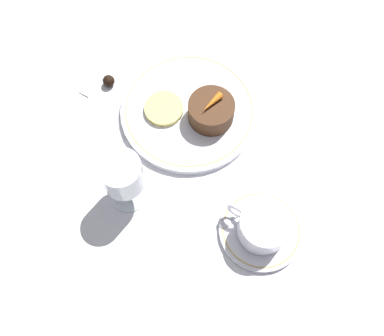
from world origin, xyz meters
TOP-DOWN VIEW (x-y plane):
  - ground_plane at (0.00, 0.00)m, footprint 3.00×3.00m
  - dinner_plate at (0.01, -0.03)m, footprint 0.26×0.26m
  - saucer at (-0.21, 0.11)m, footprint 0.14×0.14m
  - coffee_cup at (-0.21, 0.11)m, footprint 0.11×0.08m
  - spoon at (-0.17, 0.10)m, footprint 0.05×0.10m
  - wine_glass at (0.01, 0.17)m, footprint 0.07×0.07m
  - fork at (0.20, -0.02)m, footprint 0.02×0.18m
  - dessert_cake at (-0.03, -0.03)m, footprint 0.08×0.08m
  - carrot_garnish at (-0.03, -0.03)m, footprint 0.02×0.05m
  - pineapple_slice at (0.05, 0.00)m, footprint 0.07×0.07m
  - chocolate_truffle at (0.17, 0.00)m, footprint 0.02×0.02m

SIDE VIEW (x-z plane):
  - ground_plane at x=0.00m, z-range 0.00..0.00m
  - fork at x=0.20m, z-range 0.00..0.01m
  - saucer at x=-0.21m, z-range 0.00..0.01m
  - dinner_plate at x=0.01m, z-range 0.00..0.02m
  - chocolate_truffle at x=0.17m, z-range 0.00..0.02m
  - spoon at x=-0.17m, z-range 0.01..0.01m
  - pineapple_slice at x=0.05m, z-range 0.01..0.02m
  - dessert_cake at x=-0.03m, z-range 0.01..0.06m
  - coffee_cup at x=-0.21m, z-range 0.01..0.06m
  - carrot_garnish at x=-0.03m, z-range 0.06..0.07m
  - wine_glass at x=0.01m, z-range 0.02..0.14m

